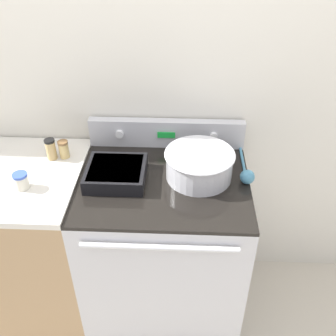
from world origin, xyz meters
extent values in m
cube|color=silver|center=(0.00, 0.69, 1.25)|extent=(8.00, 0.05, 2.50)
cube|color=#BCBCC1|center=(0.00, 0.33, 0.45)|extent=(0.80, 0.65, 0.91)
cube|color=black|center=(0.00, 0.33, 0.92)|extent=(0.80, 0.65, 0.02)
cylinder|color=silver|center=(0.00, -0.02, 0.85)|extent=(0.65, 0.02, 0.02)
cube|color=#BCBCC1|center=(0.00, 0.63, 1.00)|extent=(0.80, 0.05, 0.15)
cylinder|color=white|center=(-0.24, 0.59, 1.01)|extent=(0.04, 0.02, 0.04)
cylinder|color=white|center=(0.24, 0.59, 1.01)|extent=(0.04, 0.02, 0.04)
cube|color=green|center=(0.00, 0.60, 1.01)|extent=(0.09, 0.01, 0.03)
cube|color=tan|center=(-0.68, 0.33, 0.45)|extent=(0.56, 0.65, 0.91)
cube|color=silver|center=(-0.68, 0.33, 0.92)|extent=(0.56, 0.65, 0.03)
cylinder|color=silver|center=(0.16, 0.36, 0.99)|extent=(0.31, 0.31, 0.13)
torus|color=silver|center=(0.16, 0.36, 1.05)|extent=(0.32, 0.32, 0.01)
cylinder|color=beige|center=(0.16, 0.36, 1.04)|extent=(0.28, 0.28, 0.02)
cube|color=black|center=(-0.22, 0.33, 0.96)|extent=(0.27, 0.25, 0.07)
cube|color=#B2894C|center=(-0.22, 0.33, 0.97)|extent=(0.24, 0.22, 0.04)
cylinder|color=teal|center=(0.38, 0.47, 0.93)|extent=(0.01, 0.29, 0.01)
sphere|color=teal|center=(0.38, 0.33, 0.96)|extent=(0.07, 0.07, 0.07)
cylinder|color=tan|center=(-0.50, 0.48, 0.98)|extent=(0.05, 0.05, 0.08)
cylinder|color=brown|center=(-0.50, 0.48, 1.02)|extent=(0.05, 0.05, 0.01)
cylinder|color=tan|center=(-0.56, 0.47, 0.99)|extent=(0.05, 0.05, 0.10)
cylinder|color=black|center=(-0.56, 0.47, 1.04)|extent=(0.05, 0.05, 0.01)
cylinder|color=beige|center=(-0.63, 0.23, 0.97)|extent=(0.06, 0.06, 0.07)
cylinder|color=#3856B7|center=(-0.63, 0.23, 1.01)|extent=(0.07, 0.07, 0.01)
camera|label=1|loc=(0.09, -1.11, 2.05)|focal=42.00mm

